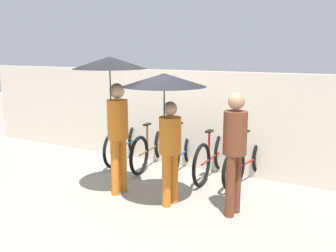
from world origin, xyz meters
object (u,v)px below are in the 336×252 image
Objects in this scene: parked_bicycle_1 at (152,148)px; parked_bicycle_2 at (182,153)px; pedestrian_center at (166,98)px; pedestrian_trailing at (235,145)px; parked_bicycle_0 at (126,143)px; pedestrian_leading at (112,85)px; parked_bicycle_3 at (212,157)px; parked_bicycle_4 at (249,161)px.

parked_bicycle_2 is at bearing -92.75° from parked_bicycle_1.
pedestrian_center reaches higher than pedestrian_trailing.
pedestrian_center is (1.84, -1.60, 1.20)m from parked_bicycle_0.
pedestrian_leading reaches higher than pedestrian_trailing.
pedestrian_leading reaches higher than parked_bicycle_2.
pedestrian_trailing reaches higher than parked_bicycle_1.
parked_bicycle_0 is 0.88× the size of pedestrian_center.
parked_bicycle_3 is (1.93, -0.07, 0.00)m from parked_bicycle_0.
pedestrian_center is at bearing 164.08° from parked_bicycle_4.
parked_bicycle_3 is at bearing 104.38° from parked_bicycle_4.
parked_bicycle_2 is at bearing -95.87° from parked_bicycle_0.
parked_bicycle_0 is 2.57m from parked_bicycle_4.
parked_bicycle_0 is at bearing 85.50° from parked_bicycle_3.
parked_bicycle_1 is 2.07m from pedestrian_leading.
parked_bicycle_1 is 1.28m from parked_bicycle_3.
pedestrian_leading is (-0.36, -1.60, 1.37)m from parked_bicycle_2.
parked_bicycle_3 is 0.99× the size of parked_bicycle_4.
parked_bicycle_0 is 1.93m from parked_bicycle_3.
parked_bicycle_3 is at bearing -86.34° from pedestrian_center.
pedestrian_center reaches higher than parked_bicycle_2.
pedestrian_leading is at bearing 142.53° from parked_bicycle_4.
pedestrian_center is (1.20, -1.55, 1.21)m from parked_bicycle_1.
parked_bicycle_1 is at bearing 88.75° from parked_bicycle_2.
pedestrian_center is (0.56, -1.61, 1.23)m from parked_bicycle_2.
pedestrian_trailing is at bearing -159.81° from pedestrian_center.
parked_bicycle_4 reaches higher than parked_bicycle_3.
parked_bicycle_3 is 1.68m from pedestrian_trailing.
parked_bicycle_3 is at bearing -48.90° from pedestrian_trailing.
parked_bicycle_4 is at bearing -96.28° from parked_bicycle_0.
pedestrian_leading reaches higher than parked_bicycle_4.
parked_bicycle_4 is at bearing -96.21° from parked_bicycle_1.
parked_bicycle_0 reaches higher than parked_bicycle_3.
pedestrian_center is at bearing -149.79° from parked_bicycle_1.
parked_bicycle_3 is 2.26m from pedestrian_leading.
parked_bicycle_2 is at bearing -64.03° from pedestrian_center.
pedestrian_leading is at bearing 14.64° from pedestrian_trailing.
parked_bicycle_2 is 0.97× the size of pedestrian_trailing.
parked_bicycle_2 is 2.10m from pedestrian_center.
parked_bicycle_4 is (0.64, 0.07, -0.01)m from parked_bicycle_3.
parked_bicycle_4 is at bearing -86.70° from parked_bicycle_3.
parked_bicycle_4 is at bearing -96.44° from parked_bicycle_2.
parked_bicycle_2 is 2.13m from pedestrian_trailing.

